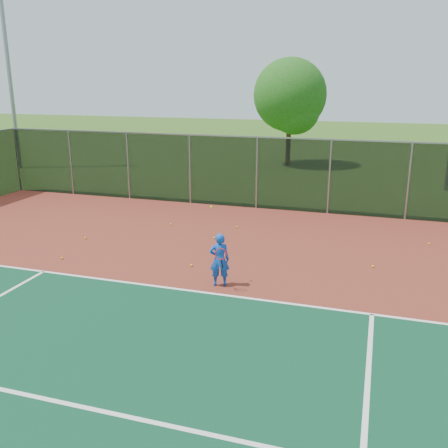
% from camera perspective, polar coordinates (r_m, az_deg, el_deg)
% --- Properties ---
extents(ground, '(120.00, 120.00, 0.00)m').
position_cam_1_polar(ground, '(9.84, 3.87, -16.30)').
color(ground, '#2F5518').
rests_on(ground, ground).
extents(court_apron, '(30.00, 20.00, 0.02)m').
position_cam_1_polar(court_apron, '(11.54, 6.27, -11.10)').
color(court_apron, maroon).
rests_on(court_apron, ground).
extents(fence_back, '(30.00, 0.06, 3.03)m').
position_cam_1_polar(fence_back, '(20.52, 11.96, 5.38)').
color(fence_back, black).
rests_on(fence_back, court_apron).
extents(tennis_player, '(0.61, 0.66, 2.14)m').
position_cam_1_polar(tennis_player, '(13.10, -0.52, -4.08)').
color(tennis_player, blue).
rests_on(tennis_player, court_apron).
extents(practice_ball_0, '(0.07, 0.07, 0.07)m').
position_cam_1_polar(practice_ball_0, '(18.83, -6.11, -0.03)').
color(practice_ball_0, yellow).
rests_on(practice_ball_0, court_apron).
extents(practice_ball_1, '(0.07, 0.07, 0.07)m').
position_cam_1_polar(practice_ball_1, '(18.39, 1.50, -0.34)').
color(practice_ball_1, yellow).
rests_on(practice_ball_1, court_apron).
extents(practice_ball_3, '(0.07, 0.07, 0.07)m').
position_cam_1_polar(practice_ball_3, '(14.67, -3.75, -4.72)').
color(practice_ball_3, yellow).
rests_on(practice_ball_3, court_apron).
extents(practice_ball_4, '(0.07, 0.07, 0.07)m').
position_cam_1_polar(practice_ball_4, '(17.12, -1.14, -1.61)').
color(practice_ball_4, yellow).
rests_on(practice_ball_4, court_apron).
extents(practice_ball_5, '(0.07, 0.07, 0.07)m').
position_cam_1_polar(practice_ball_5, '(15.19, 16.65, -4.67)').
color(practice_ball_5, yellow).
rests_on(practice_ball_5, court_apron).
extents(practice_ball_6, '(0.07, 0.07, 0.07)m').
position_cam_1_polar(practice_ball_6, '(16.00, -18.03, -3.72)').
color(practice_ball_6, yellow).
rests_on(practice_ball_6, court_apron).
extents(practice_ball_7, '(0.07, 0.07, 0.07)m').
position_cam_1_polar(practice_ball_7, '(17.76, -15.54, -1.56)').
color(practice_ball_7, yellow).
rests_on(practice_ball_7, court_apron).
extents(practice_ball_8, '(0.07, 0.07, 0.07)m').
position_cam_1_polar(practice_ball_8, '(17.86, 22.39, -2.10)').
color(practice_ball_8, yellow).
rests_on(practice_ball_8, court_apron).
extents(floodlight_nw, '(0.90, 0.40, 13.27)m').
position_cam_1_polar(floodlight_nw, '(33.47, -23.69, 18.56)').
color(floodlight_nw, gray).
rests_on(floodlight_nw, ground).
extents(tree_back_left, '(4.52, 4.52, 6.64)m').
position_cam_1_polar(tree_back_left, '(32.02, 7.69, 14.03)').
color(tree_back_left, '#3C2515').
rests_on(tree_back_left, ground).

